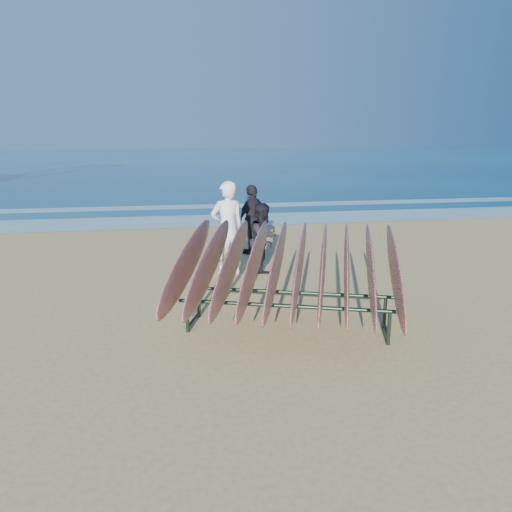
# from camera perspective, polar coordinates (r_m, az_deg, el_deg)

# --- Properties ---
(ground) EXTENTS (120.00, 120.00, 0.00)m
(ground) POSITION_cam_1_polar(r_m,az_deg,el_deg) (7.85, 1.02, -8.13)
(ground) COLOR tan
(ground) RESTS_ON ground
(ocean) EXTENTS (160.00, 160.00, 0.00)m
(ocean) POSITION_cam_1_polar(r_m,az_deg,el_deg) (62.23, -8.83, 10.91)
(ocean) COLOR navy
(ocean) RESTS_ON ground
(foam_near) EXTENTS (160.00, 160.00, 0.00)m
(foam_near) POSITION_cam_1_polar(r_m,az_deg,el_deg) (17.45, -5.25, 4.07)
(foam_near) COLOR white
(foam_near) RESTS_ON ground
(foam_far) EXTENTS (160.00, 160.00, 0.00)m
(foam_far) POSITION_cam_1_polar(r_m,az_deg,el_deg) (20.90, -6.07, 5.65)
(foam_far) COLOR white
(foam_far) RESTS_ON ground
(surfboard_rack) EXTENTS (3.99, 3.90, 1.68)m
(surfboard_rack) POSITION_cam_1_polar(r_m,az_deg,el_deg) (7.44, 3.67, -1.32)
(surfboard_rack) COLOR black
(surfboard_rack) RESTS_ON ground
(person_white) EXTENTS (0.81, 0.61, 1.99)m
(person_white) POSITION_cam_1_polar(r_m,az_deg,el_deg) (10.54, -3.27, 3.18)
(person_white) COLOR white
(person_white) RESTS_ON ground
(person_dark_a) EXTENTS (0.95, 0.94, 1.55)m
(person_dark_a) POSITION_cam_1_polar(r_m,az_deg,el_deg) (10.44, 0.87, 1.85)
(person_dark_a) COLOR black
(person_dark_a) RESTS_ON ground
(person_dark_b) EXTENTS (1.05, 0.97, 1.73)m
(person_dark_b) POSITION_cam_1_polar(r_m,az_deg,el_deg) (12.44, -0.40, 4.21)
(person_dark_b) COLOR black
(person_dark_b) RESTS_ON ground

